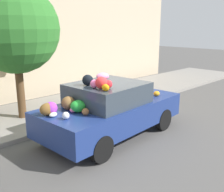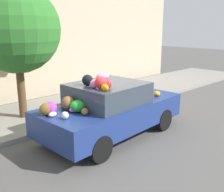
# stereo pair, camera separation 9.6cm
# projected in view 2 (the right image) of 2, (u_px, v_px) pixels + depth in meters

# --- Properties ---
(ground_plane) EXTENTS (60.00, 60.00, 0.00)m
(ground_plane) POSITION_uv_depth(u_px,v_px,m) (107.00, 133.00, 7.41)
(ground_plane) COLOR #565451
(sidewalk_curb) EXTENTS (24.00, 3.20, 0.12)m
(sidewalk_curb) POSITION_uv_depth(u_px,v_px,m) (56.00, 109.00, 9.29)
(sidewalk_curb) COLOR gray
(sidewalk_curb) RESTS_ON ground
(building_facade) EXTENTS (18.00, 1.20, 6.00)m
(building_facade) POSITION_uv_depth(u_px,v_px,m) (19.00, 25.00, 10.06)
(building_facade) COLOR #C6B293
(building_facade) RESTS_ON ground
(street_tree) EXTENTS (2.61, 2.61, 4.02)m
(street_tree) POSITION_uv_depth(u_px,v_px,m) (16.00, 29.00, 7.67)
(street_tree) COLOR brown
(street_tree) RESTS_ON sidewalk_curb
(fire_hydrant) EXTENTS (0.20, 0.20, 0.70)m
(fire_hydrant) POSITION_uv_depth(u_px,v_px,m) (115.00, 96.00, 9.47)
(fire_hydrant) COLOR gold
(fire_hydrant) RESTS_ON sidewalk_curb
(art_car) EXTENTS (4.20, 2.08, 1.78)m
(art_car) POSITION_uv_depth(u_px,v_px,m) (110.00, 108.00, 7.03)
(art_car) COLOR navy
(art_car) RESTS_ON ground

